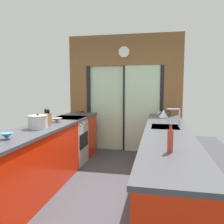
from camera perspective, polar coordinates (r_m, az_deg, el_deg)
The scene contains 13 objects.
ground_plane at distance 3.88m, azimuth -1.07°, elevation -16.72°, with size 5.04×7.60×0.02m, color #38383D.
back_wall_unit at distance 5.35m, azimuth 3.06°, elevation 6.43°, with size 2.64×0.12×2.70m.
left_counter_run at distance 3.61m, azimuth -17.27°, elevation -10.78°, with size 0.62×3.80×0.92m.
right_counter_run at distance 3.36m, azimuth 13.44°, elevation -11.99°, with size 0.62×3.80×0.92m.
sink_faucet at distance 3.48m, azimuth 16.00°, elevation -0.67°, with size 0.19×0.02×0.27m.
oven_range at distance 4.59m, azimuth -10.53°, elevation -7.08°, with size 0.60×0.60×0.92m.
mixing_bowl_near at distance 2.84m, azimuth -24.84°, elevation -5.44°, with size 0.15×0.15×0.07m.
mixing_bowl_mid at distance 3.95m, azimuth -13.62°, elevation -1.90°, with size 0.18×0.18×0.07m.
mixing_bowl_far at distance 5.13m, azimuth -7.61°, elevation 0.09°, with size 0.19×0.19×0.07m.
knife_block at distance 3.64m, azimuth -15.89°, elevation -1.69°, with size 0.09×0.14×0.26m.
stock_pot at distance 3.40m, azimuth -18.07°, elevation -2.37°, with size 0.27×0.27×0.21m.
kettle at distance 4.56m, azimuth 12.78°, elevation -0.33°, with size 0.26×0.19×0.18m.
soap_bottle at distance 2.13m, azimuth 14.37°, elevation -6.87°, with size 0.05×0.05×0.25m.
Camera 1 is at (0.77, -2.89, 1.51)m, focal length 36.53 mm.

